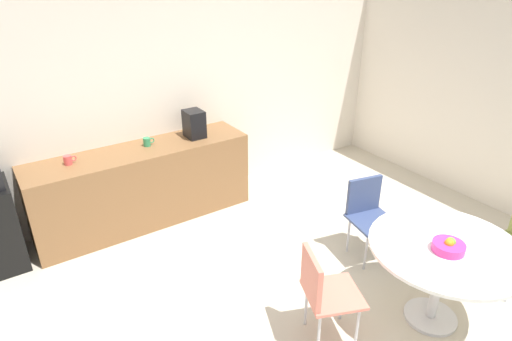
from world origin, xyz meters
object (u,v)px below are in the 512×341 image
object	(u,v)px
chair_coral	(322,287)
coffee_maker	(194,124)
mug_white	(147,142)
mug_green	(68,160)
round_table	(444,259)
fruit_bowl	(449,246)
chair_navy	(368,209)

from	to	relation	value
chair_coral	coffee_maker	world-z (taller)	coffee_maker
mug_white	mug_green	bearing A→B (deg)	-179.03
round_table	mug_white	bearing A→B (deg)	114.44
fruit_bowl	mug_white	distance (m)	3.22
chair_coral	mug_white	xyz separation A→B (m)	(-0.38, 2.53, 0.43)
round_table	coffee_maker	size ratio (longest dim) A/B	3.76
chair_navy	coffee_maker	size ratio (longest dim) A/B	2.59
round_table	mug_white	xyz separation A→B (m)	(-1.32, 2.91, 0.31)
chair_coral	mug_white	distance (m)	2.60
round_table	chair_coral	world-z (taller)	chair_coral
chair_navy	coffee_maker	world-z (taller)	coffee_maker
chair_coral	mug_green	size ratio (longest dim) A/B	6.43
fruit_bowl	coffee_maker	xyz separation A→B (m)	(-0.71, 2.90, 0.26)
mug_green	chair_navy	bearing A→B (deg)	-38.56
chair_navy	mug_green	world-z (taller)	mug_green
mug_green	fruit_bowl	bearing A→B (deg)	-54.17
chair_navy	chair_coral	world-z (taller)	same
chair_navy	mug_white	distance (m)	2.49
round_table	chair_coral	distance (m)	1.03
round_table	coffee_maker	xyz separation A→B (m)	(-0.76, 2.86, 0.43)
fruit_bowl	coffee_maker	bearing A→B (deg)	103.76
round_table	chair_coral	bearing A→B (deg)	158.18
mug_white	chair_navy	bearing A→B (deg)	-51.25
chair_navy	mug_green	bearing A→B (deg)	141.44
mug_white	chair_coral	bearing A→B (deg)	-81.53
chair_coral	coffee_maker	xyz separation A→B (m)	(0.19, 2.48, 0.54)
chair_navy	mug_green	xyz separation A→B (m)	(-2.38, 1.90, 0.43)
chair_navy	mug_white	world-z (taller)	mug_white
chair_coral	fruit_bowl	bearing A→B (deg)	-25.10
mug_white	mug_green	xyz separation A→B (m)	(-0.85, -0.01, 0.00)
round_table	coffee_maker	bearing A→B (deg)	104.86
coffee_maker	chair_coral	bearing A→B (deg)	-94.31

